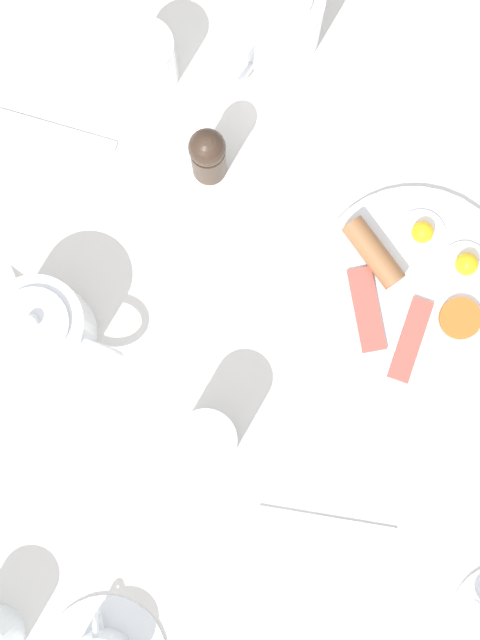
% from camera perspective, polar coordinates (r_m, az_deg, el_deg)
% --- Properties ---
extents(ground_plane, '(8.00, 8.00, 0.00)m').
position_cam_1_polar(ground_plane, '(1.89, 0.00, -2.78)').
color(ground_plane, '#4C4742').
extents(table, '(0.82, 1.17, 0.74)m').
position_cam_1_polar(table, '(1.23, 0.00, -0.53)').
color(table, silver).
rests_on(table, ground_plane).
extents(breakfast_plate, '(0.27, 0.27, 0.04)m').
position_cam_1_polar(breakfast_plate, '(1.18, 11.06, 2.31)').
color(breakfast_plate, white).
rests_on(breakfast_plate, table).
extents(teapot_near, '(0.20, 0.12, 0.13)m').
position_cam_1_polar(teapot_near, '(1.13, -12.38, -0.52)').
color(teapot_near, white).
rests_on(teapot_near, table).
extents(teapot_far, '(0.14, 0.17, 0.13)m').
position_cam_1_polar(teapot_far, '(1.21, 2.34, 18.79)').
color(teapot_far, white).
rests_on(teapot_far, table).
extents(water_glass_tall, '(0.07, 0.07, 0.11)m').
position_cam_1_polar(water_glass_tall, '(1.09, -2.11, -7.67)').
color(water_glass_tall, white).
rests_on(water_glass_tall, table).
extents(water_glass_short, '(0.07, 0.07, 0.10)m').
position_cam_1_polar(water_glass_short, '(1.20, -5.91, 16.24)').
color(water_glass_short, white).
rests_on(water_glass_short, table).
extents(pepper_grinder, '(0.05, 0.05, 0.12)m').
position_cam_1_polar(pepper_grinder, '(1.14, -2.06, 10.49)').
color(pepper_grinder, '#38281E').
rests_on(pepper_grinder, table).
extents(fork_by_plate, '(0.17, 0.06, 0.00)m').
position_cam_1_polar(fork_by_plate, '(1.16, 5.60, -12.74)').
color(fork_by_plate, silver).
rests_on(fork_by_plate, table).
extents(knife_by_plate, '(0.22, 0.10, 0.00)m').
position_cam_1_polar(knife_by_plate, '(1.25, -13.01, 12.14)').
color(knife_by_plate, silver).
rests_on(knife_by_plate, table).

